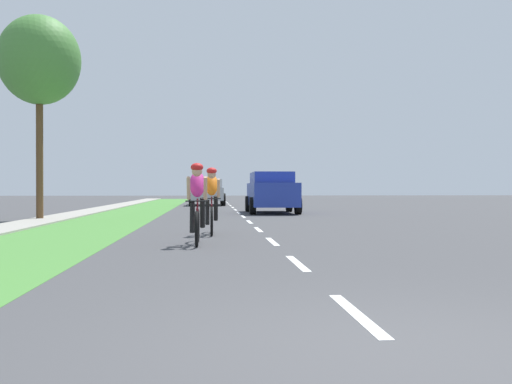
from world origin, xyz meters
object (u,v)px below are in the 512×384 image
Objects in this scene: pickup_silver at (207,192)px; street_tree_near at (39,61)px; cyclist_trailing at (212,200)px; cyclist_lead at (197,203)px; suv_blue at (272,191)px.

pickup_silver is 18.18m from street_tree_near.
street_tree_near is at bearing 130.56° from cyclist_trailing.
cyclist_lead is 0.37× the size of suv_blue.
suv_blue reaches higher than cyclist_trailing.
suv_blue reaches higher than cyclist_lead.
cyclist_trailing is 23.51m from pickup_silver.
street_tree_near is (-5.61, 9.40, 4.66)m from cyclist_lead.
cyclist_lead is at bearing -90.20° from pickup_silver.
pickup_silver reaches higher than cyclist_lead.
street_tree_near is (-5.70, -16.63, 4.65)m from pickup_silver.
cyclist_lead is at bearing -101.67° from suv_blue.
street_tree_near is (-5.90, 6.89, 4.66)m from cyclist_trailing.
cyclist_lead is 1.00× the size of cyclist_trailing.
cyclist_lead is at bearing -96.51° from cyclist_trailing.
pickup_silver is (0.09, 26.02, 0.02)m from cyclist_lead.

